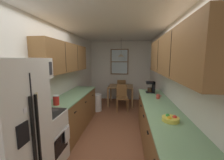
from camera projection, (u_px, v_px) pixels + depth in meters
The scene contains 23 objects.
ground_plane at pixel (114, 125), 3.86m from camera, with size 12.00×12.00×0.00m, color brown.
wall_left at pixel (64, 78), 3.84m from camera, with size 0.10×9.00×2.55m, color silver.
wall_right at pixel (168, 80), 3.51m from camera, with size 0.10×9.00×2.55m, color silver.
wall_back at pixel (120, 71), 6.28m from camera, with size 4.40×0.10×2.55m, color silver.
ceiling_slab at pixel (114, 26), 3.49m from camera, with size 4.40×9.00×0.08m, color white.
refrigerator at pixel (6, 140), 1.57m from camera, with size 0.73×0.72×1.79m.
stove_range at pixel (43, 140), 2.32m from camera, with size 0.66×0.63×1.10m.
microwave_over_range at pixel (30, 69), 2.17m from camera, with size 0.39×0.63×0.34m.
counter_left at pixel (74, 111), 3.67m from camera, with size 0.64×2.12×0.90m.
upper_cabinets_left at pixel (66, 58), 3.44m from camera, with size 0.33×2.20×0.68m.
counter_right at pixel (160, 129), 2.71m from camera, with size 0.64×3.13×0.90m.
upper_cabinets_right at pixel (173, 55), 2.44m from camera, with size 0.33×2.81×0.70m.
dining_table at pixel (121, 89), 5.58m from camera, with size 0.96×0.85×0.75m.
dining_chair_near at pixel (122, 96), 4.97m from camera, with size 0.45×0.45×0.90m.
dining_chair_far at pixel (121, 89), 6.22m from camera, with size 0.45×0.45×0.90m.
pendant_light at pixel (121, 55), 5.39m from camera, with size 0.27×0.27×0.67m.
back_window at pixel (119, 62), 6.15m from camera, with size 0.77×0.05×1.10m.
trash_bin at pixel (97, 103), 4.92m from camera, with size 0.32×0.32×0.58m, color white.
storage_canister at pixel (56, 100), 2.74m from camera, with size 0.12×0.12×0.19m.
dish_towel at pixel (67, 134), 2.43m from camera, with size 0.02×0.16×0.24m, color white.
coffee_maker at pixel (152, 87), 3.74m from camera, with size 0.22×0.18×0.30m.
mug_by_coffeemaker at pixel (158, 96), 3.19m from camera, with size 0.12×0.08×0.10m.
fruit_bowl at pixel (171, 119), 2.02m from camera, with size 0.24×0.24×0.09m.
Camera 1 is at (0.40, -2.62, 1.78)m, focal length 22.67 mm.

